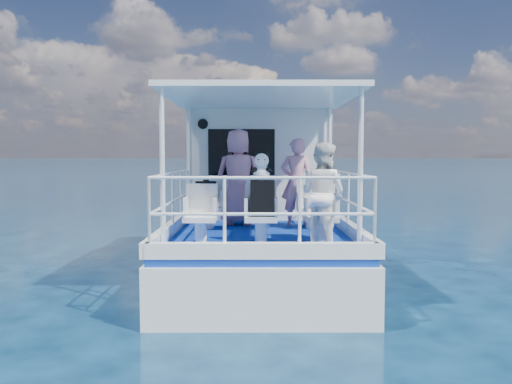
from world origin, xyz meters
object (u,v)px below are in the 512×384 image
backpack_center (262,198)px  panda (262,166)px  passenger_stbd_aft (323,194)px  passenger_port_fwd (238,177)px

backpack_center → panda: bearing=-164.8°
passenger_stbd_aft → backpack_center: passenger_stbd_aft is taller
passenger_port_fwd → backpack_center: passenger_port_fwd is taller
passenger_port_fwd → backpack_center: bearing=103.5°
passenger_stbd_aft → panda: size_ratio=3.53×
passenger_stbd_aft → backpack_center: size_ratio=2.74×
passenger_stbd_aft → backpack_center: 0.92m
panda → backpack_center: bearing=15.2°
passenger_port_fwd → backpack_center: 1.92m
passenger_stbd_aft → passenger_port_fwd: bearing=-16.7°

